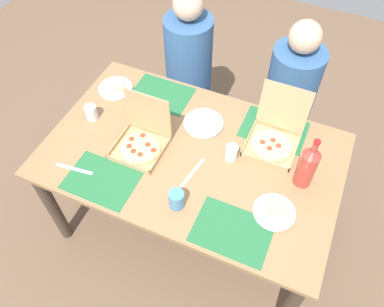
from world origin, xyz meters
The scene contains 19 objects.
ground_plane centered at (0.00, 0.00, 0.00)m, with size 6.00×6.00×0.00m, color brown.
dining_table centered at (0.00, 0.00, 0.65)m, with size 1.58×0.99×0.75m.
placemat_near_left centered at (-0.36, -0.34, 0.75)m, with size 0.36×0.26×0.00m, color #236638.
placemat_near_right centered at (0.36, -0.34, 0.75)m, with size 0.36×0.26×0.00m, color #236638.
placemat_far_left centered at (-0.36, 0.34, 0.75)m, with size 0.36×0.26×0.00m, color #236638.
placemat_far_right centered at (0.36, 0.34, 0.75)m, with size 0.36×0.26×0.00m, color #236638.
pizza_box_corner_right centered at (-0.27, -0.06, 0.80)m, with size 0.26×0.26×0.30m.
pizza_box_center centered at (0.38, 0.25, 0.80)m, with size 0.27×0.31×0.30m.
plate_near_left centered at (0.51, -0.17, 0.76)m, with size 0.21×0.21×0.03m.
plate_near_right centered at (-0.63, 0.27, 0.76)m, with size 0.21×0.21×0.03m.
plate_middle centered at (-0.02, 0.22, 0.76)m, with size 0.23×0.23×0.02m.
soda_bottle centered at (0.58, 0.06, 0.88)m, with size 0.09×0.09×0.32m.
cup_red centered at (-0.63, 0.01, 0.80)m, with size 0.07×0.07×0.09m, color silver.
cup_spare centered at (0.06, -0.32, 0.80)m, with size 0.08×0.08×0.10m, color teal.
cup_clear_right centered at (0.20, 0.06, 0.80)m, with size 0.07×0.07×0.09m, color silver.
knife_by_far_right centered at (-0.52, -0.34, 0.75)m, with size 0.21×0.02×0.01m, color #B7B7BC.
knife_by_near_left centered at (0.05, -0.11, 0.75)m, with size 0.21×0.02×0.01m, color #B7B7BC.
diner_left_seat centered at (-0.36, 0.75, 0.55)m, with size 0.32×0.32×1.22m.
diner_right_seat centered at (0.36, 0.75, 0.54)m, with size 0.32×0.32×1.20m.
Camera 1 is at (0.51, -1.16, 2.39)m, focal length 35.95 mm.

